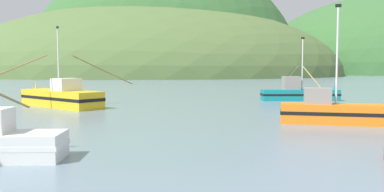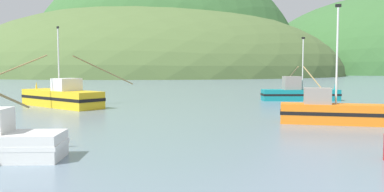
{
  "view_description": "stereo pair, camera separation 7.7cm",
  "coord_description": "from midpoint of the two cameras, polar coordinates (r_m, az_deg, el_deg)",
  "views": [
    {
      "loc": [
        -9.27,
        -7.14,
        3.48
      ],
      "look_at": [
        -5.23,
        22.04,
        1.4
      ],
      "focal_mm": 37.59,
      "sensor_mm": 36.0,
      "label": 1
    },
    {
      "loc": [
        -9.19,
        -7.15,
        3.48
      ],
      "look_at": [
        -5.23,
        22.04,
        1.4
      ],
      "focal_mm": 37.59,
      "sensor_mm": 36.0,
      "label": 2
    }
  ],
  "objects": [
    {
      "name": "fishing_boat_teal",
      "position": [
        44.04,
        15.01,
        0.4
      ],
      "size": [
        8.28,
        13.64,
        6.69
      ],
      "rotation": [
        0.0,
        0.0,
        6.17
      ],
      "color": "#147F84",
      "rests_on": "ground"
    },
    {
      "name": "hill_mid_right",
      "position": [
        186.3,
        -3.54,
        2.97
      ],
      "size": [
        123.75,
        99.0,
        105.8
      ],
      "primitive_type": "ellipsoid",
      "color": "#386633",
      "rests_on": "ground"
    },
    {
      "name": "fishing_boat_yellow",
      "position": [
        37.61,
        -17.95,
        -0.13
      ],
      "size": [
        12.65,
        11.26,
        7.15
      ],
      "rotation": [
        0.0,
        0.0,
        2.3
      ],
      "color": "gold",
      "rests_on": "ground"
    },
    {
      "name": "hill_far_center",
      "position": [
        181.62,
        -5.35,
        2.93
      ],
      "size": [
        168.39,
        134.71,
        60.81
      ],
      "primitive_type": "ellipsoid",
      "color": "#516B38",
      "rests_on": "ground"
    },
    {
      "name": "fishing_boat_orange",
      "position": [
        26.38,
        19.44,
        -2.1
      ],
      "size": [
        6.77,
        3.94,
        7.35
      ],
      "rotation": [
        0.0,
        0.0,
        5.92
      ],
      "color": "orange",
      "rests_on": "ground"
    }
  ]
}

